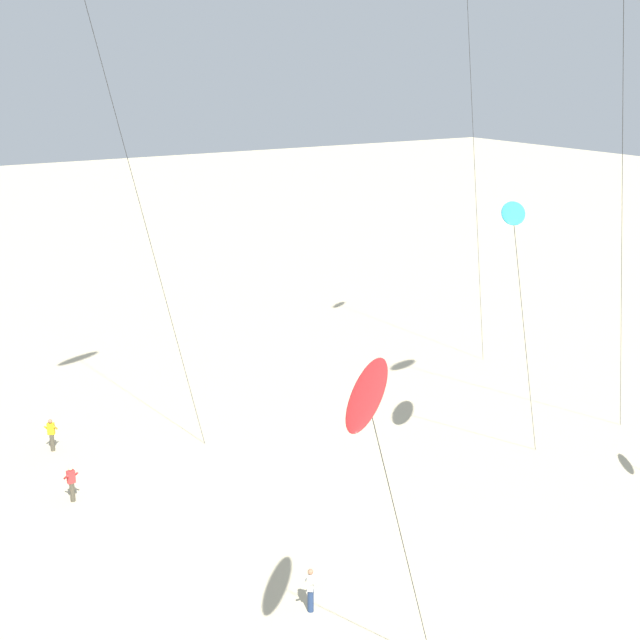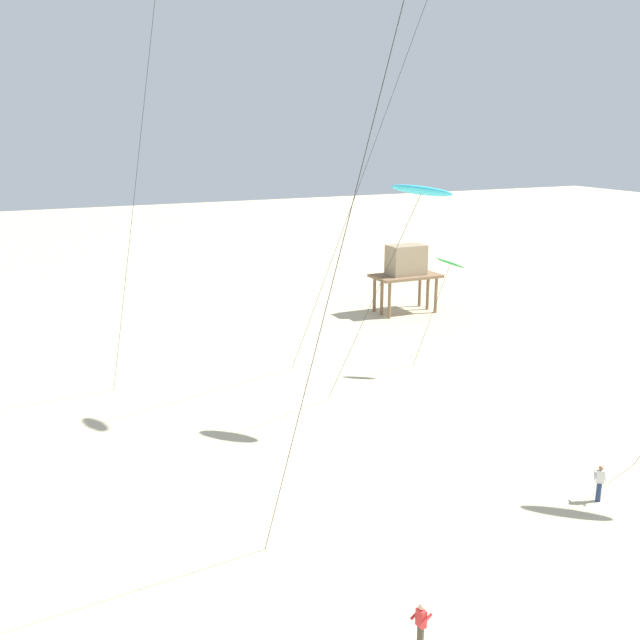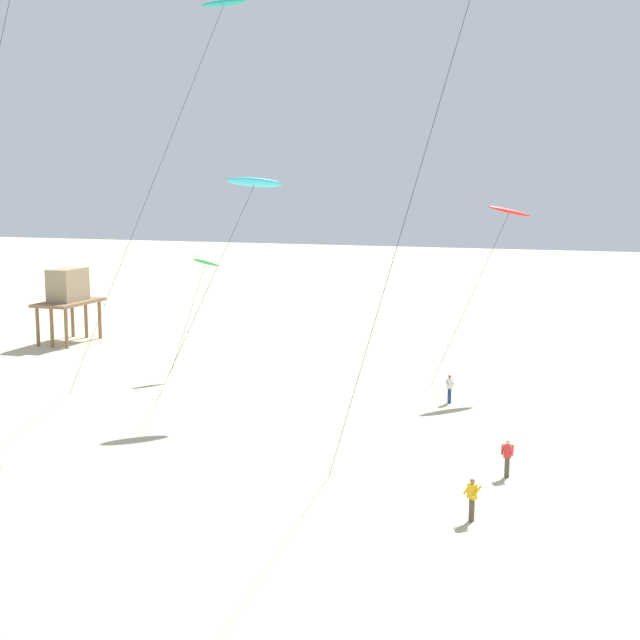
{
  "view_description": "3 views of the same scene",
  "coord_description": "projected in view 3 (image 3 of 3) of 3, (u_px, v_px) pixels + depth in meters",
  "views": [
    {
      "loc": [
        31.72,
        -12.4,
        18.51
      ],
      "look_at": [
        2.96,
        5.29,
        8.24
      ],
      "focal_mm": 48.63,
      "sensor_mm": 36.0,
      "label": 1
    },
    {
      "loc": [
        -13.74,
        -20.4,
        15.92
      ],
      "look_at": [
        0.12,
        9.56,
        7.12
      ],
      "focal_mm": 41.54,
      "sensor_mm": 36.0,
      "label": 2
    },
    {
      "loc": [
        -40.27,
        -8.17,
        12.68
      ],
      "look_at": [
        -1.02,
        5.23,
        6.2
      ],
      "focal_mm": 49.93,
      "sensor_mm": 36.0,
      "label": 3
    }
  ],
  "objects": [
    {
      "name": "kite_green",
      "position": [
        205.0,
        264.0,
        59.29
      ],
      "size": [
        1.99,
        2.93,
        7.73
      ],
      "color": "green",
      "rests_on": "ground"
    },
    {
      "name": "kite_flyer_furthest",
      "position": [
        450.0,
        388.0,
        51.22
      ],
      "size": [
        0.73,
        0.72,
        1.67
      ],
      "color": "navy",
      "rests_on": "ground"
    },
    {
      "name": "kite_flyer_middle",
      "position": [
        507.0,
        457.0,
        38.36
      ],
      "size": [
        0.55,
        0.57,
        1.67
      ],
      "color": "#4C4738",
      "rests_on": "ground"
    },
    {
      "name": "stilt_house",
      "position": [
        68.0,
        291.0,
        70.08
      ],
      "size": [
        5.77,
        3.23,
        5.9
      ],
      "color": "#846647",
      "rests_on": "ground"
    },
    {
      "name": "kite_cyan",
      "position": [
        254.0,
        183.0,
        50.47
      ],
      "size": [
        4.2,
        6.77,
        13.12
      ],
      "color": "#33BFE0",
      "rests_on": "ground"
    },
    {
      "name": "kite_flyer_nearest",
      "position": [
        472.0,
        498.0,
        33.39
      ],
      "size": [
        0.69,
        0.71,
        1.67
      ],
      "color": "#4C4738",
      "rests_on": "ground"
    },
    {
      "name": "ground_plane",
      "position": [
        431.0,
        451.0,
        42.22
      ],
      "size": [
        260.0,
        260.0,
        0.0
      ],
      "primitive_type": "plane",
      "color": "beige"
    },
    {
      "name": "kite_teal",
      "position": [
        222.0,
        8.0,
        51.54
      ],
      "size": [
        5.43,
        9.94,
        23.24
      ],
      "color": "teal",
      "rests_on": "ground"
    },
    {
      "name": "kite_red",
      "position": [
        509.0,
        212.0,
        55.03
      ],
      "size": [
        3.71,
        5.74,
        11.38
      ],
      "color": "red",
      "rests_on": "ground"
    }
  ]
}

